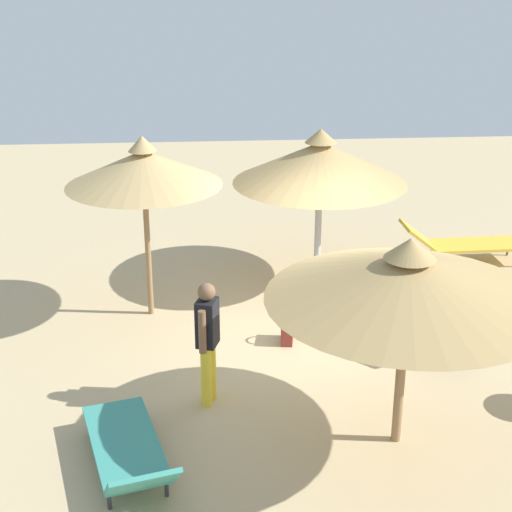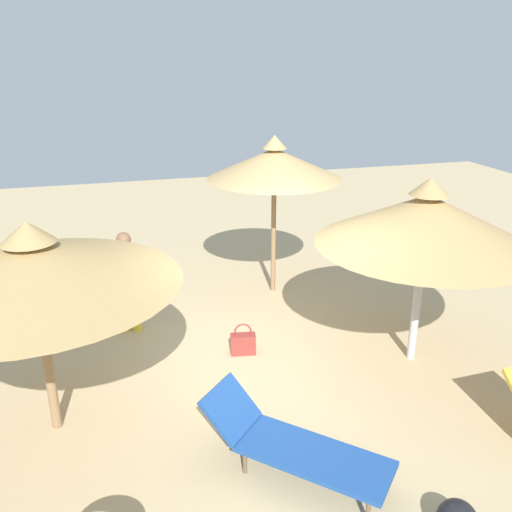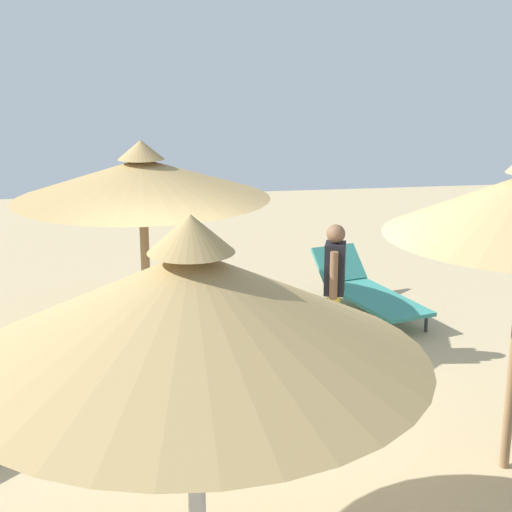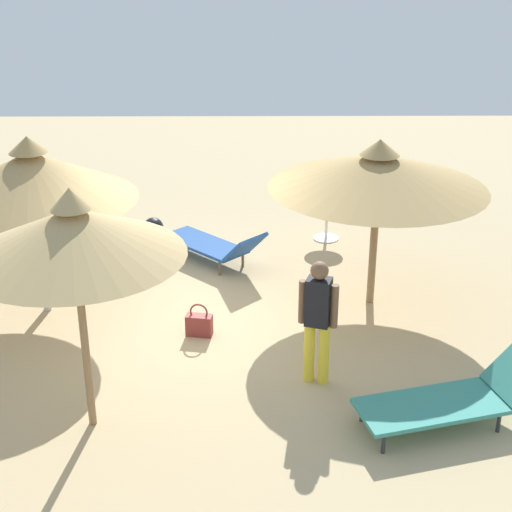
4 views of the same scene
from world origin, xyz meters
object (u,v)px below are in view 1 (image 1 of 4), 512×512
at_px(handbag, 287,331).
at_px(lounge_chair_far_left, 461,243).
at_px(person_standing_back, 208,336).
at_px(parasol_umbrella_near_right, 320,162).
at_px(beach_ball, 503,293).
at_px(parasol_umbrella_edge, 143,168).
at_px(lounge_chair_far_right, 129,452).
at_px(parasol_umbrella_front, 408,279).
at_px(lounge_chair_near_left, 454,318).

bearing_deg(handbag, lounge_chair_far_left, -141.27).
bearing_deg(person_standing_back, parasol_umbrella_near_right, -116.87).
distance_m(handbag, beach_ball, 3.59).
height_order(parasol_umbrella_edge, lounge_chair_far_right, parasol_umbrella_edge).
relative_size(lounge_chair_far_right, lounge_chair_far_left, 0.97).
relative_size(parasol_umbrella_near_right, lounge_chair_far_left, 1.27).
bearing_deg(parasol_umbrella_edge, beach_ball, 179.52).
distance_m(parasol_umbrella_edge, parasol_umbrella_near_right, 2.93).
height_order(parasol_umbrella_front, handbag, parasol_umbrella_front).
distance_m(lounge_chair_near_left, handbag, 2.32).
distance_m(parasol_umbrella_near_right, lounge_chair_far_right, 5.97).
bearing_deg(lounge_chair_far_left, lounge_chair_near_left, 70.18).
xyz_separation_m(parasol_umbrella_edge, parasol_umbrella_near_right, (-2.68, -1.15, -0.28)).
xyz_separation_m(lounge_chair_far_left, person_standing_back, (4.43, 4.12, 0.50)).
xyz_separation_m(parasol_umbrella_front, person_standing_back, (2.07, -0.95, -1.09)).
bearing_deg(handbag, lounge_chair_near_left, 177.33).
bearing_deg(parasol_umbrella_near_right, lounge_chair_far_left, -169.85).
xyz_separation_m(lounge_chair_near_left, person_standing_back, (3.43, 1.35, 0.55)).
relative_size(parasol_umbrella_front, lounge_chair_far_left, 1.36).
height_order(person_standing_back, beach_ball, person_standing_back).
distance_m(parasol_umbrella_near_right, parasol_umbrella_front, 4.61).
bearing_deg(parasol_umbrella_front, person_standing_back, -24.67).
relative_size(parasol_umbrella_near_right, lounge_chair_far_right, 1.30).
height_order(parasol_umbrella_edge, lounge_chair_near_left, parasol_umbrella_edge).
bearing_deg(lounge_chair_far_left, handbag, 38.73).
distance_m(parasol_umbrella_edge, lounge_chair_far_left, 5.81).
height_order(parasol_umbrella_near_right, lounge_chair_far_left, parasol_umbrella_near_right).
distance_m(lounge_chair_far_right, lounge_chair_near_left, 5.09).
bearing_deg(person_standing_back, handbag, -127.45).
xyz_separation_m(parasol_umbrella_near_right, beach_ball, (-2.72, 1.19, -1.80)).
xyz_separation_m(lounge_chair_near_left, lounge_chair_far_left, (-1.00, -2.77, 0.06)).
bearing_deg(person_standing_back, beach_ball, -151.69).
height_order(person_standing_back, handbag, person_standing_back).
bearing_deg(person_standing_back, lounge_chair_far_right, 59.23).
relative_size(parasol_umbrella_front, person_standing_back, 1.91).
bearing_deg(lounge_chair_far_left, parasol_umbrella_edge, 17.02).
distance_m(parasol_umbrella_edge, lounge_chair_far_right, 4.37).
xyz_separation_m(parasol_umbrella_front, lounge_chair_far_right, (2.91, 0.46, -1.65)).
distance_m(parasol_umbrella_front, lounge_chair_near_left, 3.14).
relative_size(parasol_umbrella_near_right, lounge_chair_near_left, 1.56).
xyz_separation_m(lounge_chair_far_left, handbag, (3.31, 2.66, -0.22)).
relative_size(parasol_umbrella_edge, lounge_chair_far_right, 1.28).
height_order(handbag, beach_ball, handbag).
xyz_separation_m(parasol_umbrella_edge, handbag, (-1.94, 1.05, -2.09)).
distance_m(lounge_chair_far_left, person_standing_back, 6.07).
distance_m(lounge_chair_near_left, beach_ball, 1.60).
bearing_deg(handbag, parasol_umbrella_front, 111.60).
bearing_deg(parasol_umbrella_near_right, parasol_umbrella_edge, 23.19).
distance_m(parasol_umbrella_near_right, lounge_chair_near_left, 3.25).
distance_m(lounge_chair_far_right, person_standing_back, 1.74).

